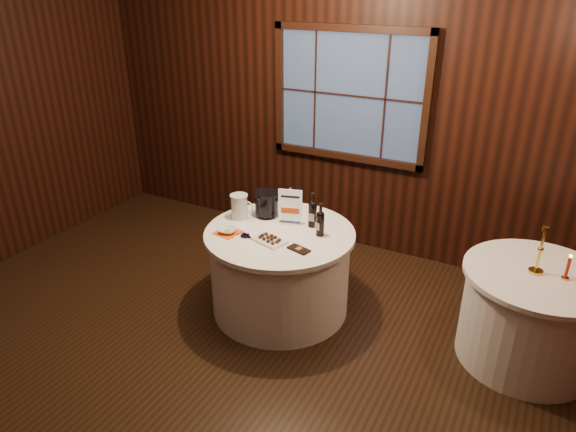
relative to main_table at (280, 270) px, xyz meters
The scene contains 16 objects.
ground 1.07m from the main_table, 90.00° to the right, with size 6.00×6.00×0.00m, color black.
back_wall 1.88m from the main_table, 90.00° to the left, with size 6.00×0.10×3.00m.
main_table is the anchor object (origin of this frame).
side_table 2.02m from the main_table, ahead, with size 1.08×1.08×0.77m.
sign_stand 0.53m from the main_table, 88.63° to the left, with size 0.20×0.14×0.33m.
port_bottle_left 0.60m from the main_table, 47.82° to the left, with size 0.07×0.08×0.31m.
port_bottle_right 0.61m from the main_table, 16.68° to the left, with size 0.07×0.08×0.29m.
ice_bucket 0.60m from the main_table, 139.08° to the left, with size 0.22×0.22×0.23m.
chocolate_plate 0.44m from the main_table, 85.82° to the right, with size 0.30×0.24×0.04m.
chocolate_box 0.53m from the main_table, 36.66° to the right, with size 0.18×0.09×0.02m, color black.
grape_bunch 0.50m from the main_table, 131.37° to the right, with size 0.15×0.06×0.04m.
glass_pitcher 0.67m from the main_table, behind, with size 0.21×0.16×0.22m.
orange_napkin 0.58m from the main_table, 149.07° to the right, with size 0.20×0.20×0.00m, color #F05A14.
cracker_bowl 0.60m from the main_table, 149.07° to the right, with size 0.15×0.15×0.04m, color white.
brass_candlestick 2.05m from the main_table, ahead, with size 0.10×0.10×0.37m.
red_candle 2.23m from the main_table, ahead, with size 0.05×0.05×0.20m.
Camera 1 is at (1.88, -2.39, 2.72)m, focal length 32.00 mm.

